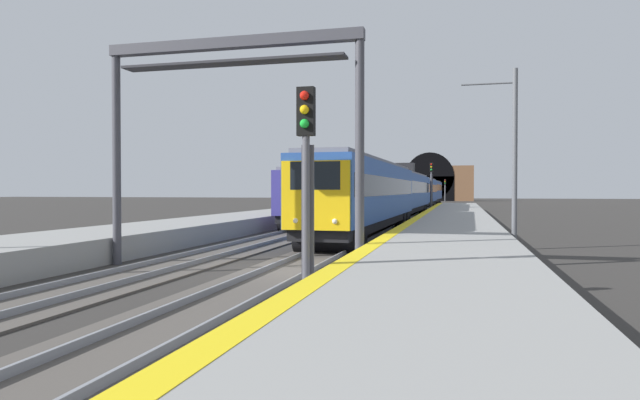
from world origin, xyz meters
TOP-DOWN VIEW (x-y plane):
  - ground_plane at (0.00, 0.00)m, footprint 320.00×320.00m
  - platform_right at (0.00, -4.55)m, footprint 112.00×4.56m
  - platform_left at (0.00, 8.77)m, footprint 112.00×4.56m
  - platform_right_edge_strip at (0.00, -2.52)m, footprint 112.00×0.50m
  - track_main_line at (0.00, 0.00)m, footprint 160.00×3.06m
  - track_adjacent_line at (0.00, 4.22)m, footprint 160.00×3.04m
  - train_main_approaching at (46.15, 0.00)m, footprint 85.44×3.15m
  - train_adjacent_platform at (43.64, 4.22)m, footprint 59.75×2.88m
  - railway_signal_near at (-4.92, -1.79)m, footprint 0.39×0.38m
  - railway_signal_mid at (46.88, -1.79)m, footprint 0.39×0.38m
  - railway_signal_far at (101.18, -1.79)m, footprint 0.39×0.38m
  - overhead_signal_gantry at (0.06, 2.11)m, footprint 0.70×8.64m
  - tunnel_portal at (115.79, 2.11)m, footprint 2.41×19.89m
  - catenary_mast_near at (8.29, -7.19)m, footprint 0.22×2.32m

SIDE VIEW (x-z plane):
  - ground_plane at x=0.00m, z-range 0.00..0.00m
  - track_main_line at x=0.00m, z-range -0.06..0.15m
  - track_adjacent_line at x=0.00m, z-range -0.06..0.15m
  - platform_right at x=0.00m, z-range 0.00..0.90m
  - platform_left at x=0.00m, z-range 0.00..0.90m
  - platform_right_edge_strip at x=0.00m, z-range 0.90..0.91m
  - train_adjacent_platform at x=43.64m, z-range 0.29..4.18m
  - train_main_approaching at x=46.15m, z-range -0.14..4.89m
  - railway_signal_near at x=-4.92m, z-range 0.52..5.27m
  - railway_signal_far at x=101.18m, z-range 0.52..5.29m
  - railway_signal_mid at x=46.88m, z-range 0.57..6.18m
  - catenary_mast_near at x=8.29m, z-range 0.12..7.78m
  - tunnel_portal at x=115.79m, z-range -1.52..9.78m
  - overhead_signal_gantry at x=0.06m, z-range 1.86..9.26m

